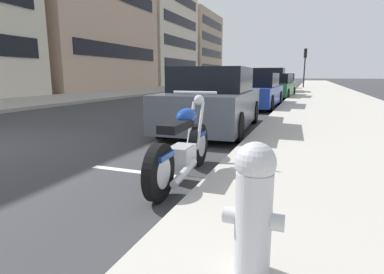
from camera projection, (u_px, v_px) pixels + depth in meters
sidewalk_near_curb at (334, 103)px, 14.21m from camera, size 120.00×4.40×0.14m
sidewalk_far_curb at (89, 96)px, 18.91m from camera, size 120.00×5.00×0.14m
parking_stall_stripe at (162, 175)px, 4.20m from camera, size 0.12×2.20×0.01m
parked_motorcycle at (183, 147)px, 3.95m from camera, size 2.04×0.62×1.11m
parked_car_far_down_curb at (213, 101)px, 7.57m from camera, size 4.15×1.99×1.51m
parked_car_behind_motorcycle at (254, 91)px, 12.85m from camera, size 4.43×1.98×1.41m
parked_car_near_corner at (275, 86)px, 18.27m from camera, size 4.21×2.15×1.40m
parked_car_mid_block at (282, 84)px, 23.19m from camera, size 4.29×1.99×1.44m
crossing_truck at (264, 78)px, 29.85m from camera, size 2.21×5.04×1.98m
car_opposite_curb at (191, 83)px, 26.35m from camera, size 4.52×1.98×1.37m
fire_hydrant at (254, 206)px, 1.83m from camera, size 0.24×0.36×0.82m
traffic_signal_near_corner at (305, 59)px, 29.93m from camera, size 0.36×0.28×3.67m
townhouse_near_left at (74, 3)px, 26.44m from camera, size 13.52×8.88×14.71m
townhouse_far_uphill at (146, 37)px, 39.03m from camera, size 11.63×9.89×12.02m
townhouse_mid_block at (179, 49)px, 51.24m from camera, size 11.94×11.76×10.96m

